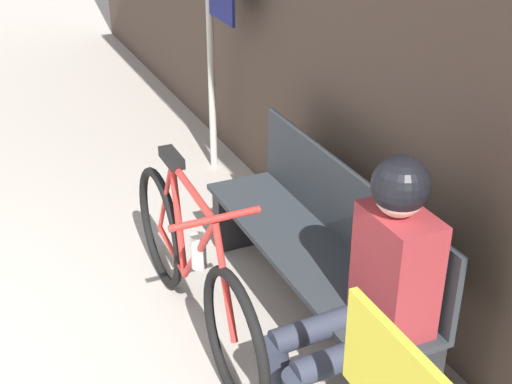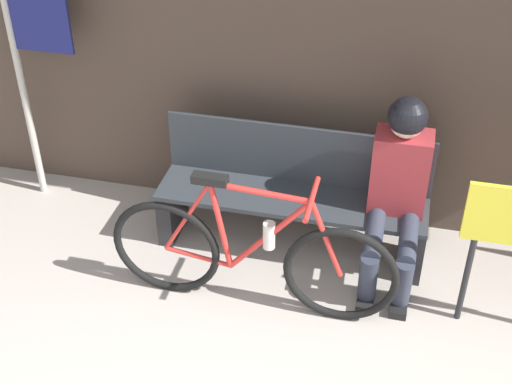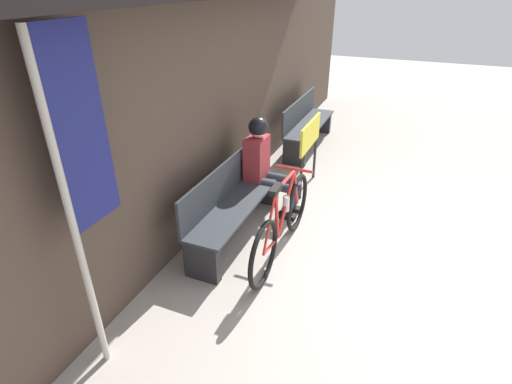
{
  "view_description": "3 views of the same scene",
  "coord_description": "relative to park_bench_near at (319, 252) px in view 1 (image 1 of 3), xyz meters",
  "views": [
    {
      "loc": [
        2.46,
        0.89,
        2.3
      ],
      "look_at": [
        -0.14,
        2.07,
        0.8
      ],
      "focal_mm": 50.0,
      "sensor_mm": 36.0,
      "label": 1
    },
    {
      "loc": [
        0.5,
        -1.27,
        3.05
      ],
      "look_at": [
        -0.33,
        2.2,
        0.53
      ],
      "focal_mm": 50.0,
      "sensor_mm": 36.0,
      "label": 2
    },
    {
      "loc": [
        -3.55,
        0.71,
        2.59
      ],
      "look_at": [
        -0.23,
        2.09,
        0.65
      ],
      "focal_mm": 28.0,
      "sensor_mm": 36.0,
      "label": 3
    }
  ],
  "objects": [
    {
      "name": "park_bench_near",
      "position": [
        0.0,
        0.0,
        0.0
      ],
      "size": [
        1.72,
        0.42,
        0.82
      ],
      "color": "#2D3338",
      "rests_on": "ground_plane"
    },
    {
      "name": "bicycle",
      "position": [
        -0.12,
        -0.62,
        -0.02
      ],
      "size": [
        1.71,
        0.4,
        0.9
      ],
      "color": "black",
      "rests_on": "ground_plane"
    },
    {
      "name": "person_seated",
      "position": [
        0.65,
        -0.12,
        0.29
      ],
      "size": [
        0.34,
        0.66,
        1.19
      ],
      "color": "#2D3342",
      "rests_on": "ground_plane"
    }
  ]
}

